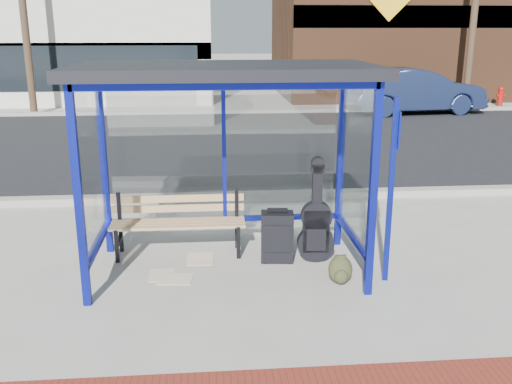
{
  "coord_description": "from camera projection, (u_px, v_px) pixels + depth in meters",
  "views": [
    {
      "loc": [
        -0.2,
        -6.31,
        2.8
      ],
      "look_at": [
        0.36,
        0.2,
        0.91
      ],
      "focal_mm": 40.0,
      "sensor_mm": 36.0,
      "label": 1
    }
  ],
  "objects": [
    {
      "name": "ground",
      "position": [
        228.0,
        270.0,
        6.83
      ],
      "size": [
        120.0,
        120.0,
        0.0
      ],
      "primitive_type": "plane",
      "color": "#B2ADA0",
      "rests_on": "ground"
    },
    {
      "name": "curb_near",
      "position": [
        221.0,
        197.0,
        9.59
      ],
      "size": [
        60.0,
        0.25,
        0.12
      ],
      "primitive_type": "cube",
      "color": "gray",
      "rests_on": "ground"
    },
    {
      "name": "street_asphalt",
      "position": [
        216.0,
        142.0,
        14.49
      ],
      "size": [
        60.0,
        10.0,
        0.0
      ],
      "primitive_type": "cube",
      "color": "black",
      "rests_on": "ground"
    },
    {
      "name": "curb_far",
      "position": [
        213.0,
        112.0,
        19.36
      ],
      "size": [
        60.0,
        0.25,
        0.12
      ],
      "primitive_type": "cube",
      "color": "gray",
      "rests_on": "ground"
    },
    {
      "name": "far_sidewalk",
      "position": [
        212.0,
        106.0,
        21.19
      ],
      "size": [
        60.0,
        4.0,
        0.01
      ],
      "primitive_type": "cube",
      "color": "#B2ADA0",
      "rests_on": "ground"
    },
    {
      "name": "bus_shelter",
      "position": [
        225.0,
        96.0,
        6.33
      ],
      "size": [
        3.3,
        1.8,
        2.42
      ],
      "color": "#0C158D",
      "rests_on": "ground"
    },
    {
      "name": "storefront_brown",
      "position": [
        398.0,
        18.0,
        24.31
      ],
      "size": [
        10.0,
        7.08,
        6.4
      ],
      "color": "#59331E",
      "rests_on": "ground"
    },
    {
      "name": "bench",
      "position": [
        178.0,
        220.0,
        7.24
      ],
      "size": [
        1.69,
        0.41,
        0.8
      ],
      "rotation": [
        0.0,
        0.0,
        -0.0
      ],
      "color": "black",
      "rests_on": "ground"
    },
    {
      "name": "guitar_bag",
      "position": [
        316.0,
        226.0,
        7.0
      ],
      "size": [
        0.46,
        0.17,
        1.24
      ],
      "rotation": [
        0.0,
        0.0,
        -0.09
      ],
      "color": "black",
      "rests_on": "ground"
    },
    {
      "name": "suitcase",
      "position": [
        277.0,
        237.0,
        7.02
      ],
      "size": [
        0.42,
        0.29,
        0.69
      ],
      "rotation": [
        0.0,
        0.0,
        -0.1
      ],
      "color": "black",
      "rests_on": "ground"
    },
    {
      "name": "backpack",
      "position": [
        340.0,
        271.0,
        6.45
      ],
      "size": [
        0.3,
        0.27,
        0.33
      ],
      "rotation": [
        0.0,
        0.0,
        -0.12
      ],
      "color": "#2E2F1A",
      "rests_on": "ground"
    },
    {
      "name": "sign_post",
      "position": [
        392.0,
        181.0,
        6.26
      ],
      "size": [
        0.12,
        0.26,
        2.1
      ],
      "rotation": [
        0.0,
        0.0,
        -0.24
      ],
      "color": "navy",
      "rests_on": "ground"
    },
    {
      "name": "newspaper_a",
      "position": [
        200.0,
        259.0,
        7.17
      ],
      "size": [
        0.34,
        0.43,
        0.01
      ],
      "primitive_type": "cube",
      "rotation": [
        0.0,
        0.0,
        1.54
      ],
      "color": "white",
      "rests_on": "ground"
    },
    {
      "name": "newspaper_b",
      "position": [
        162.0,
        275.0,
        6.69
      ],
      "size": [
        0.29,
        0.37,
        0.01
      ],
      "primitive_type": "cube",
      "rotation": [
        0.0,
        0.0,
        -1.56
      ],
      "color": "white",
      "rests_on": "ground"
    },
    {
      "name": "newspaper_c",
      "position": [
        175.0,
        279.0,
        6.59
      ],
      "size": [
        0.42,
        0.35,
        0.01
      ],
      "primitive_type": "cube",
      "rotation": [
        0.0,
        0.0,
        -0.09
      ],
      "color": "white",
      "rests_on": "ground"
    },
    {
      "name": "parked_car",
      "position": [
        415.0,
        91.0,
        19.21
      ],
      "size": [
        4.74,
        2.09,
        1.51
      ],
      "primitive_type": "imported",
      "rotation": [
        0.0,
        0.0,
        1.68
      ],
      "color": "#1B274C",
      "rests_on": "ground"
    },
    {
      "name": "fire_hydrant",
      "position": [
        501.0,
        95.0,
        21.11
      ],
      "size": [
        0.31,
        0.22,
        0.73
      ],
      "rotation": [
        0.0,
        0.0,
        0.0
      ],
      "color": "#AB100C",
      "rests_on": "ground"
    }
  ]
}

